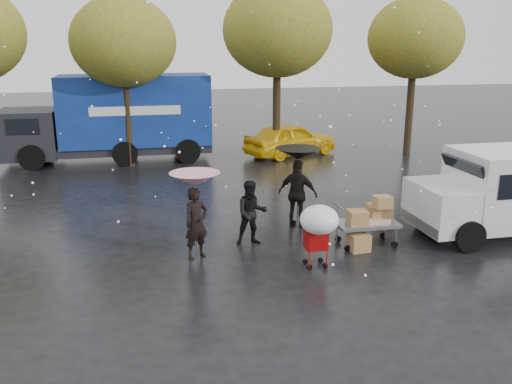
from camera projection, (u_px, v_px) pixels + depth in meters
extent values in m
plane|color=black|center=(277.00, 249.00, 13.01)|extent=(90.00, 90.00, 0.00)
imported|color=black|center=(196.00, 223.00, 12.32)|extent=(0.72, 0.63, 1.66)
imported|color=black|center=(252.00, 213.00, 13.13)|extent=(0.78, 0.61, 1.60)
imported|color=black|center=(298.00, 194.00, 14.35)|extent=(1.14, 0.98, 1.83)
cylinder|color=#4C4C4C|center=(196.00, 219.00, 12.29)|extent=(0.02, 0.02, 1.86)
cone|color=#CA5362|center=(195.00, 179.00, 12.04)|extent=(1.14, 1.14, 0.30)
sphere|color=#4C4C4C|center=(195.00, 178.00, 12.03)|extent=(0.06, 0.06, 0.06)
cylinder|color=#4C4C4C|center=(298.00, 191.00, 14.32)|extent=(0.02, 0.02, 2.00)
cone|color=black|center=(299.00, 154.00, 14.06)|extent=(1.20, 1.20, 0.30)
sphere|color=#4C4C4C|center=(299.00, 153.00, 14.05)|extent=(0.06, 0.06, 0.06)
cube|color=slate|center=(367.00, 224.00, 13.12)|extent=(1.50, 0.80, 0.08)
cylinder|color=slate|center=(338.00, 216.00, 12.90)|extent=(0.04, 0.04, 0.60)
cube|color=#936140|center=(379.00, 212.00, 13.22)|extent=(0.55, 0.45, 0.40)
cube|color=#936140|center=(357.00, 217.00, 12.91)|extent=(0.45, 0.40, 0.35)
cube|color=#936140|center=(382.00, 202.00, 12.88)|extent=(0.40, 0.35, 0.28)
cube|color=tan|center=(369.00, 220.00, 13.10)|extent=(0.90, 0.55, 0.12)
cylinder|color=black|center=(347.00, 249.00, 12.82)|extent=(0.16, 0.05, 0.16)
cylinder|color=black|center=(338.00, 239.00, 13.43)|extent=(0.16, 0.05, 0.16)
cylinder|color=black|center=(394.00, 245.00, 13.07)|extent=(0.16, 0.05, 0.16)
cylinder|color=black|center=(383.00, 236.00, 13.67)|extent=(0.16, 0.05, 0.16)
cube|color=#A00909|center=(316.00, 239.00, 11.84)|extent=(0.47, 0.41, 0.45)
cylinder|color=#A00909|center=(319.00, 226.00, 11.57)|extent=(0.42, 0.02, 0.02)
cylinder|color=#4C4C4C|center=(319.00, 229.00, 11.58)|extent=(0.02, 0.02, 0.60)
ellipsoid|color=white|center=(319.00, 220.00, 11.53)|extent=(0.84, 0.84, 0.63)
cylinder|color=black|center=(309.00, 267.00, 11.82)|extent=(0.12, 0.04, 0.12)
cylinder|color=black|center=(305.00, 262.00, 12.12)|extent=(0.12, 0.04, 0.12)
cylinder|color=black|center=(325.00, 266.00, 11.89)|extent=(0.12, 0.04, 0.12)
cylinder|color=black|center=(320.00, 260.00, 12.19)|extent=(0.12, 0.04, 0.12)
cube|color=silver|center=(442.00, 206.00, 13.51)|extent=(1.20, 1.95, 1.10)
cube|color=black|center=(465.00, 172.00, 13.39)|extent=(0.37, 1.70, 0.67)
cube|color=slate|center=(420.00, 223.00, 13.50)|extent=(0.12, 1.90, 0.25)
cylinder|color=black|center=(469.00, 236.00, 12.78)|extent=(0.76, 0.28, 0.76)
cylinder|color=black|center=(428.00, 212.00, 14.57)|extent=(0.76, 0.28, 0.76)
cube|color=navy|center=(136.00, 110.00, 22.30)|extent=(6.00, 2.50, 2.80)
cube|color=black|center=(30.00, 133.00, 21.68)|extent=(2.20, 2.40, 1.90)
cube|color=black|center=(113.00, 148.00, 22.51)|extent=(8.00, 2.30, 0.35)
cube|color=silver|center=(135.00, 111.00, 21.08)|extent=(3.50, 0.03, 0.35)
cylinder|color=black|center=(32.00, 157.00, 20.84)|extent=(1.00, 0.30, 1.00)
cylinder|color=black|center=(42.00, 146.00, 23.00)|extent=(1.00, 0.30, 1.00)
cylinder|color=black|center=(188.00, 151.00, 22.05)|extent=(1.00, 0.30, 1.00)
cylinder|color=black|center=(183.00, 141.00, 24.21)|extent=(1.00, 0.30, 1.00)
cube|color=#936140|center=(359.00, 242.00, 12.85)|extent=(0.51, 0.43, 0.42)
cube|color=#936140|center=(383.00, 219.00, 14.66)|extent=(0.47, 0.38, 0.35)
imported|color=#EBB70C|center=(291.00, 139.00, 23.48)|extent=(4.54, 3.17, 1.43)
cylinder|color=black|center=(128.00, 110.00, 21.12)|extent=(0.32, 0.32, 4.48)
ellipsoid|color=#4C611B|center=(123.00, 42.00, 20.43)|extent=(4.00, 4.00, 3.40)
cylinder|color=black|center=(277.00, 101.00, 22.28)|extent=(0.32, 0.32, 4.90)
ellipsoid|color=#4C611B|center=(277.00, 30.00, 21.52)|extent=(4.40, 4.40, 3.74)
cylinder|color=black|center=(410.00, 101.00, 23.52)|extent=(0.32, 0.32, 4.62)
ellipsoid|color=#4C611B|center=(415.00, 38.00, 22.81)|extent=(4.00, 4.00, 3.40)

